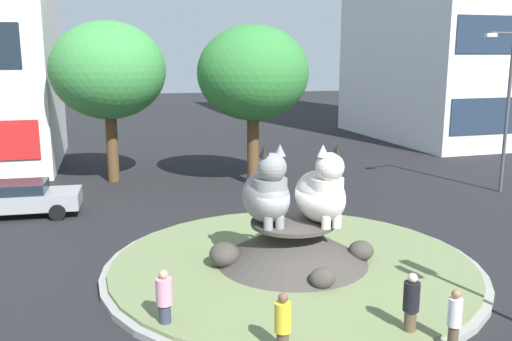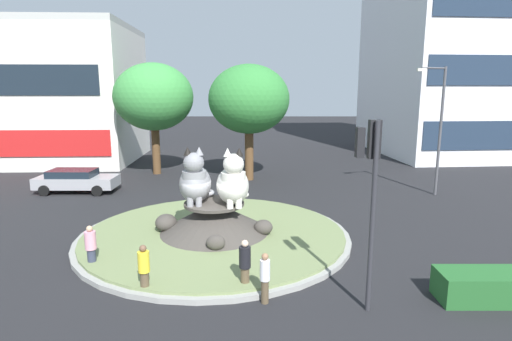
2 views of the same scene
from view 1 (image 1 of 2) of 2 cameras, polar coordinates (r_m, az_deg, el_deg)
The scene contains 12 objects.
ground_plane at distance 17.27m, azimuth 3.71°, elevation -10.15°, with size 160.00×160.00×0.00m, color black.
roundabout_island at distance 17.08m, azimuth 3.71°, elevation -8.64°, with size 11.42×11.42×1.55m.
cat_statue_grey at distance 16.36m, azimuth 1.16°, elevation -2.38°, with size 1.49×2.44×2.42m.
cat_statue_white at distance 16.52m, azimuth 6.79°, elevation -2.32°, with size 1.61×2.51×2.42m.
broadleaf_tree_behind_island at distance 29.03m, azimuth -14.94°, elevation 9.86°, with size 5.71×5.71×8.10m.
second_tree_near_tower at distance 27.55m, azimuth -0.32°, elevation 9.92°, with size 5.47×5.47×7.89m.
streetlight_arm at distance 28.32m, azimuth 24.25°, elevation 6.45°, with size 1.88×0.68×7.48m.
pedestrian_white_shirt at distance 13.09m, azimuth 19.69°, elevation -14.35°, with size 0.30×0.30×1.56m.
pedestrian_yellow_shirt at distance 12.13m, azimuth 2.77°, elevation -15.75°, with size 0.35×0.35×1.61m.
pedestrian_pink_shirt at distance 13.47m, azimuth -9.39°, elevation -13.05°, with size 0.39×0.39×1.59m.
pedestrian_black_shirt at distance 13.40m, azimuth 15.62°, elevation -13.26°, with size 0.37×0.37×1.67m.
sedan_on_far_lane at distance 24.47m, azimuth -23.31°, elevation -2.60°, with size 4.80×2.12×1.41m.
Camera 1 is at (-4.54, -15.35, 6.46)m, focal length 38.95 mm.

